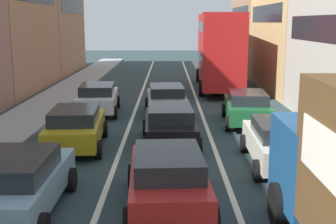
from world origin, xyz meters
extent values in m
cube|color=#9B9B9B|center=(-6.70, 20.00, 0.07)|extent=(2.60, 64.00, 0.14)
cube|color=silver|center=(-1.70, 20.00, 0.01)|extent=(0.16, 60.00, 0.01)
cube|color=silver|center=(1.70, 20.00, 0.01)|extent=(0.16, 60.00, 0.01)
cube|color=#9E7556|center=(-12.00, 38.50, 5.32)|extent=(7.00, 10.90, 10.64)
cube|color=black|center=(-8.48, 38.50, 5.85)|extent=(0.02, 8.80, 1.10)
cube|color=#9E7556|center=(9.90, 38.50, 4.81)|extent=(7.00, 10.90, 9.63)
cube|color=black|center=(6.38, 38.50, 5.29)|extent=(0.02, 8.80, 1.10)
cube|color=tan|center=(9.90, 27.50, 4.60)|extent=(7.00, 10.90, 9.20)
cube|color=black|center=(6.38, 27.50, 5.06)|extent=(0.02, 8.80, 1.10)
cube|color=black|center=(6.39, 16.50, 4.25)|extent=(0.02, 8.80, 1.10)
cube|color=navy|center=(3.71, 6.93, 1.43)|extent=(2.41, 2.41, 1.90)
cube|color=black|center=(3.72, 8.14, 1.81)|extent=(2.02, 0.04, 0.70)
cylinder|color=black|center=(2.51, 7.01, 0.48)|extent=(0.30, 0.96, 0.96)
cube|color=#A51E1E|center=(0.00, 7.93, 0.67)|extent=(2.02, 4.39, 0.70)
cube|color=#1E2328|center=(0.01, 7.73, 1.23)|extent=(1.71, 2.49, 0.52)
cylinder|color=black|center=(-0.99, 9.34, 0.32)|extent=(0.25, 0.65, 0.64)
cylinder|color=black|center=(0.85, 9.44, 0.32)|extent=(0.25, 0.65, 0.64)
cylinder|color=black|center=(-0.84, 6.42, 0.32)|extent=(0.25, 0.65, 0.64)
cylinder|color=black|center=(1.00, 6.52, 0.32)|extent=(0.25, 0.65, 0.64)
cube|color=#759EB7|center=(-3.54, 7.58, 0.67)|extent=(1.80, 4.30, 0.70)
cube|color=#1E2328|center=(-3.54, 7.38, 1.23)|extent=(1.59, 2.41, 0.52)
cylinder|color=black|center=(-4.47, 9.04, 0.32)|extent=(0.22, 0.64, 0.64)
cylinder|color=black|center=(-2.63, 9.04, 0.32)|extent=(0.22, 0.64, 0.64)
cube|color=black|center=(0.08, 13.75, 0.67)|extent=(1.97, 4.37, 0.70)
cube|color=#1E2328|center=(0.08, 13.55, 1.23)|extent=(1.68, 2.47, 0.52)
cylinder|color=black|center=(-0.90, 15.18, 0.32)|extent=(0.24, 0.65, 0.64)
cylinder|color=black|center=(0.94, 15.25, 0.32)|extent=(0.24, 0.65, 0.64)
cylinder|color=black|center=(-0.79, 12.25, 0.32)|extent=(0.24, 0.65, 0.64)
cylinder|color=black|center=(1.05, 12.33, 0.32)|extent=(0.24, 0.65, 0.64)
cube|color=#B29319|center=(-3.35, 13.36, 0.67)|extent=(2.09, 4.41, 0.70)
cube|color=#1E2328|center=(-3.34, 13.16, 1.23)|extent=(1.74, 2.51, 0.52)
cylinder|color=black|center=(-4.37, 14.76, 0.32)|extent=(0.26, 0.65, 0.64)
cylinder|color=black|center=(-2.53, 14.88, 0.32)|extent=(0.26, 0.65, 0.64)
cylinder|color=black|center=(-4.17, 11.84, 0.32)|extent=(0.26, 0.65, 0.64)
cylinder|color=black|center=(-2.33, 11.97, 0.32)|extent=(0.26, 0.65, 0.64)
cube|color=gray|center=(-0.07, 19.26, 0.67)|extent=(2.06, 4.40, 0.70)
cube|color=#1E2328|center=(-0.06, 19.06, 1.23)|extent=(1.73, 2.50, 0.52)
cylinder|color=black|center=(-1.08, 20.66, 0.32)|extent=(0.26, 0.65, 0.64)
cylinder|color=black|center=(0.76, 20.77, 0.32)|extent=(0.26, 0.65, 0.64)
cylinder|color=black|center=(-0.90, 17.74, 0.32)|extent=(0.26, 0.65, 0.64)
cylinder|color=black|center=(0.93, 17.86, 0.32)|extent=(0.26, 0.65, 0.64)
cube|color=silver|center=(-3.52, 19.67, 0.67)|extent=(2.07, 4.40, 0.70)
cube|color=#1E2328|center=(-3.51, 19.47, 1.23)|extent=(1.73, 2.50, 0.52)
cylinder|color=black|center=(-4.53, 21.07, 0.32)|extent=(0.26, 0.65, 0.64)
cylinder|color=black|center=(-2.69, 21.19, 0.32)|extent=(0.26, 0.65, 0.64)
cylinder|color=black|center=(-4.34, 18.15, 0.32)|extent=(0.26, 0.65, 0.64)
cylinder|color=black|center=(-2.51, 18.27, 0.32)|extent=(0.26, 0.65, 0.64)
cube|color=beige|center=(3.57, 11.24, 0.67)|extent=(1.93, 4.35, 0.70)
cube|color=#1E2328|center=(3.56, 11.04, 1.23)|extent=(1.66, 2.45, 0.52)
cylinder|color=black|center=(2.69, 12.73, 0.32)|extent=(0.24, 0.65, 0.64)
cylinder|color=black|center=(4.53, 12.68, 0.32)|extent=(0.24, 0.65, 0.64)
cylinder|color=black|center=(2.61, 9.81, 0.32)|extent=(0.24, 0.65, 0.64)
cylinder|color=black|center=(4.45, 9.76, 0.32)|extent=(0.24, 0.65, 0.64)
cube|color=#19592D|center=(3.56, 17.25, 0.67)|extent=(2.09, 4.41, 0.70)
cube|color=#1E2328|center=(3.54, 17.05, 1.23)|extent=(1.75, 2.51, 0.52)
cylinder|color=black|center=(2.74, 18.77, 0.32)|extent=(0.26, 0.65, 0.64)
cylinder|color=black|center=(4.58, 18.65, 0.32)|extent=(0.26, 0.65, 0.64)
cylinder|color=black|center=(2.54, 15.86, 0.32)|extent=(0.26, 0.65, 0.64)
cylinder|color=black|center=(4.37, 15.73, 0.32)|extent=(0.26, 0.65, 0.64)
cube|color=#B21919|center=(3.44, 27.99, 1.70)|extent=(2.91, 10.59, 2.40)
cube|color=black|center=(3.44, 27.99, 2.06)|extent=(2.91, 9.96, 0.70)
cube|color=#B21919|center=(3.44, 27.99, 3.98)|extent=(2.91, 10.59, 2.16)
cube|color=black|center=(3.44, 27.99, 4.22)|extent=(2.91, 9.96, 0.64)
cylinder|color=black|center=(2.34, 31.82, 0.50)|extent=(0.34, 1.01, 1.00)
cylinder|color=black|center=(4.84, 31.72, 0.50)|extent=(0.34, 1.01, 1.00)
cylinder|color=black|center=(2.07, 24.89, 0.50)|extent=(0.34, 1.01, 1.00)
cylinder|color=black|center=(4.57, 24.80, 0.50)|extent=(0.34, 1.01, 1.00)
camera|label=1|loc=(0.01, -2.58, 4.54)|focal=48.09mm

